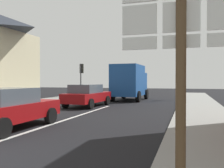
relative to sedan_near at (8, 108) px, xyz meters
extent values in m
plane|color=black|center=(1.02, 6.50, -0.76)|extent=(80.00, 80.00, 0.00)
cube|color=gray|center=(6.88, 4.50, -0.69)|extent=(2.72, 44.00, 0.14)
cube|color=silver|center=(1.02, 2.50, -0.75)|extent=(0.16, 12.00, 0.01)
cube|color=beige|center=(-10.33, 11.76, -0.41)|extent=(5.07, 1.20, 0.70)
cube|color=maroon|center=(0.00, 0.07, -0.14)|extent=(1.75, 4.20, 0.60)
cube|color=#47515B|center=(0.00, -0.18, 0.43)|extent=(1.55, 2.10, 0.55)
cylinder|color=black|center=(-0.88, 1.42, -0.44)|extent=(0.22, 0.64, 0.64)
cylinder|color=black|center=(0.87, 1.42, -0.44)|extent=(0.22, 0.64, 0.64)
cylinder|color=black|center=(0.87, -1.28, -0.44)|extent=(0.22, 0.64, 0.64)
cube|color=maroon|center=(-0.27, 7.92, -0.14)|extent=(2.01, 4.30, 0.60)
cube|color=#47515B|center=(-0.29, 7.67, 0.43)|extent=(1.68, 2.19, 0.55)
cylinder|color=black|center=(-1.06, 9.32, -0.44)|extent=(0.26, 0.65, 0.64)
cylinder|color=black|center=(0.68, 9.21, -0.44)|extent=(0.26, 0.65, 0.64)
cylinder|color=black|center=(-1.23, 6.62, -0.44)|extent=(0.26, 0.65, 0.64)
cylinder|color=black|center=(0.52, 6.51, -0.44)|extent=(0.26, 0.65, 0.64)
cube|color=#19478C|center=(1.28, 13.06, 0.99)|extent=(2.29, 3.75, 2.60)
cube|color=#19478C|center=(1.34, 15.56, 0.69)|extent=(2.12, 1.35, 2.00)
cube|color=#47515B|center=(1.34, 15.61, 1.49)|extent=(1.76, 0.14, 0.70)
cylinder|color=black|center=(0.24, 15.54, -0.31)|extent=(0.30, 0.91, 0.90)
cylinder|color=black|center=(2.44, 15.48, -0.31)|extent=(0.30, 0.91, 0.90)
cylinder|color=black|center=(0.16, 12.14, -0.31)|extent=(0.30, 0.91, 0.90)
cylinder|color=black|center=(2.36, 12.08, -0.31)|extent=(0.30, 0.91, 0.90)
cylinder|color=brown|center=(6.08, -3.82, 0.84)|extent=(0.14, 0.14, 3.20)
cube|color=white|center=(5.50, -3.77, 1.86)|extent=(0.50, 0.03, 0.42)
cube|color=black|center=(5.50, -3.75, 1.86)|extent=(0.43, 0.01, 0.32)
cube|color=white|center=(5.50, -3.77, 1.52)|extent=(0.50, 0.03, 0.18)
cube|color=black|center=(5.50, -3.75, 1.52)|extent=(0.43, 0.01, 0.13)
cube|color=white|center=(6.08, -3.77, 1.86)|extent=(0.50, 0.03, 0.42)
cube|color=black|center=(6.08, -3.75, 1.86)|extent=(0.43, 0.01, 0.32)
cube|color=white|center=(6.08, -3.77, 1.52)|extent=(0.50, 0.03, 0.18)
cube|color=black|center=(6.08, -3.75, 1.52)|extent=(0.43, 0.01, 0.13)
cylinder|color=#47474C|center=(5.82, 15.36, 1.09)|extent=(0.12, 0.12, 3.69)
cube|color=black|center=(5.82, 15.56, 2.48)|extent=(0.30, 0.28, 0.90)
sphere|color=red|center=(5.82, 15.70, 2.75)|extent=(0.18, 0.18, 0.18)
sphere|color=#3C2303|center=(5.82, 15.70, 2.47)|extent=(0.18, 0.18, 0.18)
sphere|color=black|center=(5.82, 15.70, 2.19)|extent=(0.18, 0.18, 0.18)
cylinder|color=#47474C|center=(-3.79, 14.51, 0.92)|extent=(0.12, 0.12, 3.35)
cube|color=black|center=(-3.79, 14.71, 2.14)|extent=(0.30, 0.28, 0.90)
sphere|color=red|center=(-3.79, 14.85, 2.41)|extent=(0.18, 0.18, 0.18)
sphere|color=#3C2303|center=(-3.79, 14.85, 2.13)|extent=(0.18, 0.18, 0.18)
sphere|color=black|center=(-3.79, 14.85, 1.85)|extent=(0.18, 0.18, 0.18)
camera|label=1|loc=(6.17, -7.26, 0.98)|focal=39.32mm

